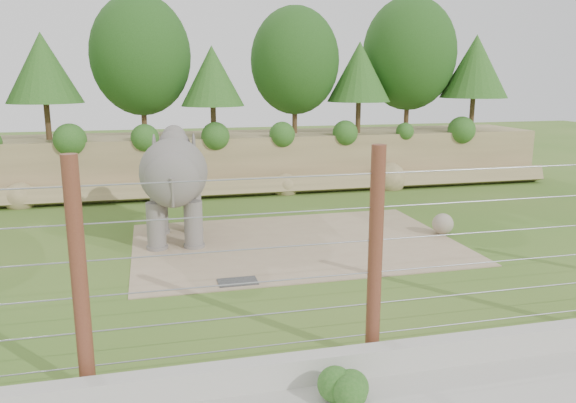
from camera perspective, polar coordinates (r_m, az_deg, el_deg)
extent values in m
plane|color=#3B691E|center=(14.86, 1.87, -7.67)|extent=(90.00, 90.00, 0.00)
cube|color=olive|center=(26.97, -5.63, 4.19)|extent=(30.00, 4.00, 2.50)
cube|color=olive|center=(24.88, -4.81, 1.40)|extent=(30.00, 1.37, 1.07)
cylinder|color=#3F2B19|center=(26.32, -23.22, 7.51)|extent=(0.24, 0.24, 1.58)
sphere|color=#1F4614|center=(26.25, -23.63, 12.15)|extent=(3.60, 3.60, 3.60)
cylinder|color=#3F2B19|center=(26.47, -14.43, 8.53)|extent=(0.24, 0.24, 1.92)
sphere|color=#1F4614|center=(26.43, -14.74, 14.18)|extent=(4.40, 4.40, 4.40)
cylinder|color=#3F2B19|center=(25.44, -7.58, 8.07)|extent=(0.24, 0.24, 1.40)
sphere|color=#1F4614|center=(25.37, -7.70, 12.35)|extent=(3.20, 3.20, 3.20)
cylinder|color=#3F2B19|center=(27.14, 0.69, 8.89)|extent=(0.24, 0.24, 1.82)
sphere|color=#1F4614|center=(27.09, 0.70, 14.11)|extent=(4.16, 4.16, 4.16)
cylinder|color=#3F2B19|center=(27.49, 7.14, 8.52)|extent=(0.24, 0.24, 1.50)
sphere|color=#1F4614|center=(27.43, 7.26, 12.77)|extent=(3.44, 3.44, 3.44)
cylinder|color=#3F2B19|center=(29.58, 11.96, 9.13)|extent=(0.24, 0.24, 2.03)
sphere|color=#1F4614|center=(29.56, 12.20, 14.46)|extent=(4.64, 4.64, 4.64)
cylinder|color=#3F2B19|center=(29.98, 18.18, 8.46)|extent=(0.24, 0.24, 1.64)
sphere|color=#1F4614|center=(29.93, 18.47, 12.72)|extent=(3.76, 3.76, 3.76)
cube|color=#A08467|center=(17.72, 0.80, -4.26)|extent=(10.00, 7.00, 0.02)
cube|color=#262628|center=(14.48, -5.14, -8.11)|extent=(1.00, 0.60, 0.03)
sphere|color=gray|center=(19.31, 15.45, -2.20)|extent=(0.70, 0.70, 0.70)
cube|color=#B8B6AC|center=(10.44, 9.60, -15.50)|extent=(26.00, 0.35, 0.50)
cylinder|color=#5C291D|center=(9.52, -20.43, -7.46)|extent=(0.26, 0.26, 4.00)
cylinder|color=#5C291D|center=(10.18, 8.85, -5.50)|extent=(0.26, 0.26, 4.00)
cylinder|color=gray|center=(10.74, 8.57, -13.14)|extent=(20.00, 0.02, 0.02)
cylinder|color=gray|center=(10.50, 8.68, -10.18)|extent=(20.00, 0.02, 0.02)
cylinder|color=gray|center=(10.28, 8.79, -7.09)|extent=(20.00, 0.02, 0.02)
cylinder|color=gray|center=(10.10, 8.90, -3.88)|extent=(20.00, 0.02, 0.02)
cylinder|color=gray|center=(9.95, 9.02, -0.57)|extent=(20.00, 0.02, 0.02)
cylinder|color=gray|center=(9.83, 9.14, 2.84)|extent=(20.00, 0.02, 0.02)
sphere|color=#235A1B|center=(9.43, 5.76, -18.22)|extent=(0.61, 0.61, 0.61)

